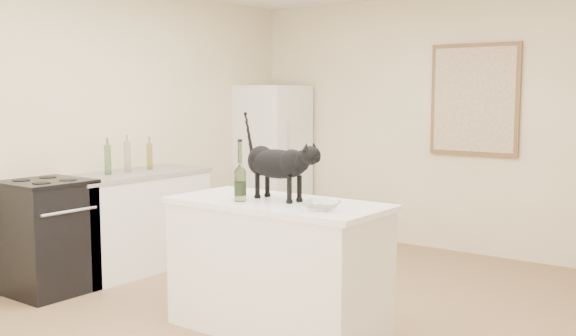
# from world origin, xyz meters

# --- Properties ---
(floor) EXTENTS (5.50, 5.50, 0.00)m
(floor) POSITION_xyz_m (0.00, 0.00, 0.00)
(floor) COLOR #90724D
(floor) RESTS_ON ground
(wall_back) EXTENTS (4.50, 0.00, 4.50)m
(wall_back) POSITION_xyz_m (0.00, 2.75, 1.30)
(wall_back) COLOR #FFEEC5
(wall_back) RESTS_ON ground
(wall_left) EXTENTS (0.00, 5.50, 5.50)m
(wall_left) POSITION_xyz_m (-2.25, 0.00, 1.30)
(wall_left) COLOR #FFEEC5
(wall_left) RESTS_ON ground
(island_base) EXTENTS (1.44, 0.67, 0.86)m
(island_base) POSITION_xyz_m (0.10, -0.20, 0.43)
(island_base) COLOR white
(island_base) RESTS_ON floor
(island_top) EXTENTS (1.50, 0.70, 0.04)m
(island_top) POSITION_xyz_m (0.10, -0.20, 0.88)
(island_top) COLOR white
(island_top) RESTS_ON island_base
(left_cabinets) EXTENTS (0.60, 1.40, 0.86)m
(left_cabinets) POSITION_xyz_m (-1.95, 0.30, 0.43)
(left_cabinets) COLOR white
(left_cabinets) RESTS_ON floor
(left_countertop) EXTENTS (0.62, 1.44, 0.04)m
(left_countertop) POSITION_xyz_m (-1.95, 0.30, 0.88)
(left_countertop) COLOR gray
(left_countertop) RESTS_ON left_cabinets
(stove) EXTENTS (0.60, 0.60, 0.90)m
(stove) POSITION_xyz_m (-1.95, -0.60, 0.45)
(stove) COLOR black
(stove) RESTS_ON floor
(fridge) EXTENTS (0.68, 0.68, 1.70)m
(fridge) POSITION_xyz_m (-1.95, 2.35, 0.85)
(fridge) COLOR white
(fridge) RESTS_ON floor
(artwork_frame) EXTENTS (0.90, 0.03, 1.10)m
(artwork_frame) POSITION_xyz_m (0.30, 2.72, 1.55)
(artwork_frame) COLOR brown
(artwork_frame) RESTS_ON wall_back
(artwork_canvas) EXTENTS (0.82, 0.00, 1.02)m
(artwork_canvas) POSITION_xyz_m (0.30, 2.70, 1.55)
(artwork_canvas) COLOR beige
(artwork_canvas) RESTS_ON wall_back
(black_cat) EXTENTS (0.64, 0.28, 0.44)m
(black_cat) POSITION_xyz_m (0.07, -0.17, 1.12)
(black_cat) COLOR black
(black_cat) RESTS_ON island_top
(wine_bottle) EXTENTS (0.08, 0.08, 0.36)m
(wine_bottle) POSITION_xyz_m (-0.08, -0.37, 1.08)
(wine_bottle) COLOR #365F26
(wine_bottle) RESTS_ON island_top
(glass_bowl) EXTENTS (0.28, 0.28, 0.06)m
(glass_bowl) POSITION_xyz_m (0.54, -0.33, 0.93)
(glass_bowl) COLOR white
(glass_bowl) RESTS_ON island_top
(fridge_paper) EXTENTS (0.04, 0.14, 0.19)m
(fridge_paper) POSITION_xyz_m (-1.60, 2.44, 1.32)
(fridge_paper) COLOR silver
(fridge_paper) RESTS_ON fridge
(counter_bottle_cluster) EXTENTS (0.09, 0.53, 0.28)m
(counter_bottle_cluster) POSITION_xyz_m (-1.98, 0.27, 1.03)
(counter_bottle_cluster) COLOR gray
(counter_bottle_cluster) RESTS_ON left_countertop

